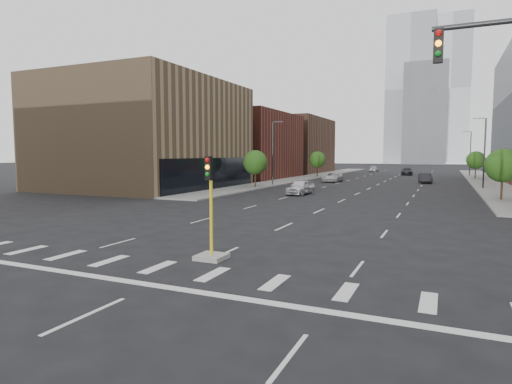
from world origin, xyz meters
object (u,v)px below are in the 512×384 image
Objects in this scene: car_near_left at (300,187)px; car_deep_right at (407,171)px; car_mid_right at (425,178)px; median_traffic_signal at (211,237)px; car_far_left at (332,177)px; car_distant at (374,169)px.

car_deep_right is (7.14, 51.20, -0.02)m from car_near_left.
car_deep_right is at bearing 86.58° from car_near_left.
car_mid_right is at bearing -85.73° from car_deep_right.
car_mid_right is at bearing 70.01° from car_near_left.
median_traffic_signal is 0.92× the size of car_near_left.
car_deep_right is (9.15, 28.32, 0.03)m from car_far_left.
car_near_left reaches higher than car_mid_right.
median_traffic_signal is 30.10m from car_near_left.
car_near_left is (-5.64, 29.57, -0.16)m from median_traffic_signal.
car_near_left is 1.09× the size of car_distant.
car_far_left is at bearing -114.15° from car_deep_right.
median_traffic_signal is 0.80× the size of car_far_left.
car_mid_right is 0.86× the size of car_deep_right.
car_far_left is (-13.84, -3.07, -0.01)m from car_mid_right.
median_traffic_signal reaches higher than car_deep_right.
car_mid_right is at bearing -71.40° from car_distant.
car_mid_right is (6.19, 55.52, -0.20)m from median_traffic_signal.
car_far_left is 29.76m from car_deep_right.
car_mid_right is at bearing 12.10° from car_far_left.
car_distant is at bearing 94.51° from median_traffic_signal.
median_traffic_signal is 1.00× the size of car_distant.
car_mid_right reaches higher than car_distant.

